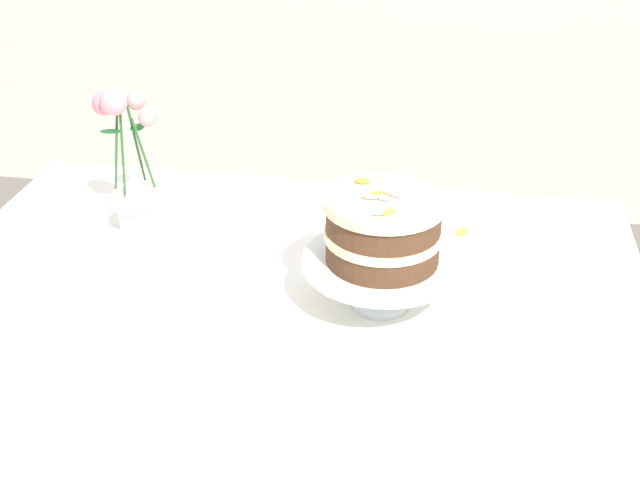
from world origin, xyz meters
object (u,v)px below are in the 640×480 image
at_px(layer_cake, 383,229).
at_px(flower_vase, 130,174).
at_px(cake_stand, 381,267).
at_px(dining_table, 280,333).

xyz_separation_m(layer_cake, flower_vase, (-0.55, 0.20, -0.03)).
bearing_deg(flower_vase, layer_cake, -20.36).
height_order(layer_cake, flower_vase, flower_vase).
xyz_separation_m(cake_stand, flower_vase, (-0.55, 0.20, 0.05)).
distance_m(cake_stand, flower_vase, 0.59).
relative_size(cake_stand, flower_vase, 0.88).
bearing_deg(flower_vase, dining_table, -29.38).
bearing_deg(cake_stand, dining_table, 179.15).
bearing_deg(layer_cake, cake_stand, 12.36).
xyz_separation_m(dining_table, flower_vase, (-0.36, 0.20, 0.22)).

